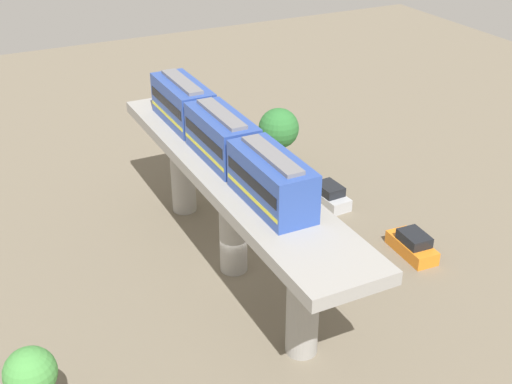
{
  "coord_description": "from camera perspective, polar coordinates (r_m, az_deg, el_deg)",
  "views": [
    {
      "loc": [
        16.32,
        35.92,
        27.31
      ],
      "look_at": [
        -2.5,
        -1.54,
        4.77
      ],
      "focal_mm": 47.83,
      "sensor_mm": 36.0,
      "label": 1
    }
  ],
  "objects": [
    {
      "name": "parked_car_yellow",
      "position": [
        56.75,
        0.25,
        0.36
      ],
      "size": [
        2.11,
        4.32,
        1.76
      ],
      "rotation": [
        0.0,
        0.0,
        -0.08
      ],
      "color": "yellow",
      "rests_on": "ground"
    },
    {
      "name": "ground_plane",
      "position": [
        47.98,
        -1.86,
        -6.44
      ],
      "size": [
        120.0,
        120.0,
        0.0
      ],
      "primitive_type": "plane",
      "color": "#706654"
    },
    {
      "name": "viaduct",
      "position": [
        44.84,
        -1.97,
        -0.14
      ],
      "size": [
        5.2,
        28.85,
        7.94
      ],
      "color": "#999691",
      "rests_on": "ground"
    },
    {
      "name": "tree_near_viaduct",
      "position": [
        59.51,
        1.91,
        5.33
      ],
      "size": [
        3.54,
        3.54,
        5.92
      ],
      "color": "brown",
      "rests_on": "ground"
    },
    {
      "name": "train",
      "position": [
        44.57,
        -2.88,
        4.65
      ],
      "size": [
        2.64,
        20.5,
        3.24
      ],
      "color": "#2D4CA5",
      "rests_on": "viaduct"
    },
    {
      "name": "parked_car_silver",
      "position": [
        55.89,
        6.07,
        -0.28
      ],
      "size": [
        2.03,
        4.29,
        1.76
      ],
      "rotation": [
        0.0,
        0.0,
        0.06
      ],
      "color": "#B2B5BA",
      "rests_on": "ground"
    },
    {
      "name": "parked_car_orange",
      "position": [
        50.4,
        12.95,
        -4.35
      ],
      "size": [
        2.04,
        4.3,
        1.76
      ],
      "rotation": [
        0.0,
        0.0,
        -0.06
      ],
      "color": "orange",
      "rests_on": "ground"
    },
    {
      "name": "tree_mid_lot",
      "position": [
        36.72,
        -18.36,
        -14.21
      ],
      "size": [
        2.69,
        2.69,
        4.74
      ],
      "color": "brown",
      "rests_on": "ground"
    }
  ]
}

